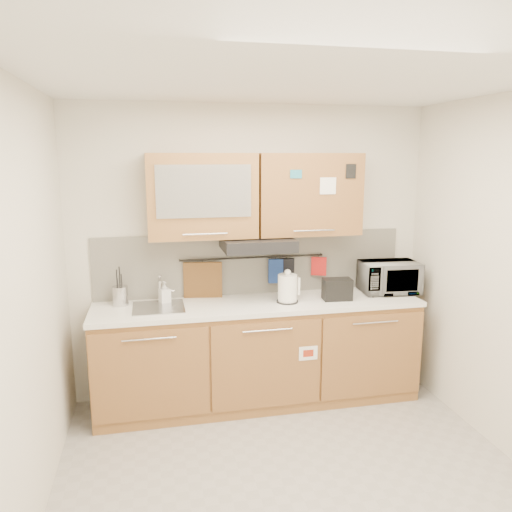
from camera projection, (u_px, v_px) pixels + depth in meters
name	position (u px, v px, depth m)	size (l,w,h in m)	color
floor	(297.00, 485.00, 3.33)	(3.20, 3.20, 0.00)	#9E9993
ceiling	(304.00, 76.00, 2.82)	(3.20, 3.20, 0.00)	white
wall_back	(252.00, 252.00, 4.51)	(3.20, 3.20, 0.00)	silver
wall_left	(22.00, 314.00, 2.75)	(3.00, 3.00, 0.00)	silver
base_cabinet	(259.00, 358.00, 4.40)	(2.80, 0.64, 0.88)	#AD723D
countertop	(259.00, 304.00, 4.30)	(2.82, 0.62, 0.04)	white
backsplash	(252.00, 263.00, 4.52)	(2.80, 0.02, 0.56)	silver
upper_cabinets	(255.00, 195.00, 4.24)	(1.82, 0.37, 0.70)	#AD723D
range_hood	(258.00, 244.00, 4.25)	(0.60, 0.46, 0.10)	black
sink	(159.00, 307.00, 4.14)	(0.42, 0.40, 0.26)	silver
utensil_rail	(253.00, 258.00, 4.47)	(0.02, 0.02, 1.30)	black
utensil_crock	(120.00, 295.00, 4.19)	(0.17, 0.17, 0.33)	#B5B5B9
kettle	(288.00, 289.00, 4.27)	(0.21, 0.20, 0.29)	white
toaster	(337.00, 289.00, 4.35)	(0.26, 0.17, 0.19)	black
microwave	(389.00, 277.00, 4.58)	(0.51, 0.35, 0.28)	#999999
soap_bottle	(165.00, 292.00, 4.25)	(0.08, 0.09, 0.19)	#999999
cutting_board	(203.00, 285.00, 4.41)	(0.34, 0.02, 0.42)	brown
oven_mitt	(276.00, 271.00, 4.53)	(0.13, 0.03, 0.22)	navy
dark_pouch	(287.00, 270.00, 4.55)	(0.13, 0.04, 0.21)	black
pot_holder	(319.00, 266.00, 4.61)	(0.14, 0.02, 0.17)	red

